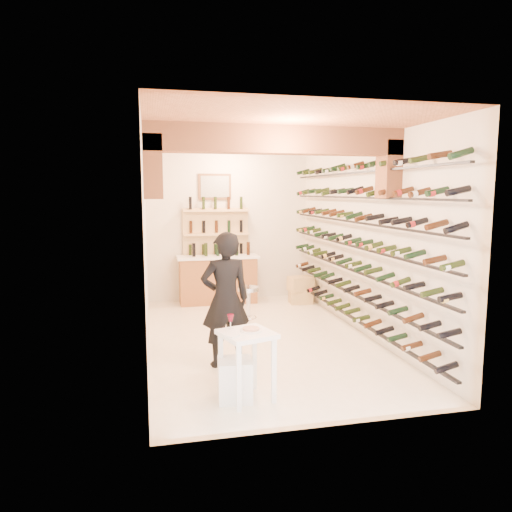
{
  "coord_description": "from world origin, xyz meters",
  "views": [
    {
      "loc": [
        -1.7,
        -7.28,
        2.34
      ],
      "look_at": [
        0.0,
        0.3,
        1.3
      ],
      "focal_mm": 33.66,
      "sensor_mm": 36.0,
      "label": 1
    }
  ],
  "objects_px": {
    "wine_rack": "(351,241)",
    "person": "(225,299)",
    "tasting_table": "(247,344)",
    "chrome_barstool": "(248,305)",
    "back_counter": "(218,278)",
    "white_stool": "(235,380)",
    "crate_lower": "(301,297)"
  },
  "relations": [
    {
      "from": "wine_rack",
      "to": "white_stool",
      "type": "distance_m",
      "value": 3.44
    },
    {
      "from": "wine_rack",
      "to": "crate_lower",
      "type": "height_order",
      "value": "wine_rack"
    },
    {
      "from": "back_counter",
      "to": "tasting_table",
      "type": "height_order",
      "value": "back_counter"
    },
    {
      "from": "tasting_table",
      "to": "chrome_barstool",
      "type": "relative_size",
      "value": 1.29
    },
    {
      "from": "chrome_barstool",
      "to": "crate_lower",
      "type": "height_order",
      "value": "chrome_barstool"
    },
    {
      "from": "white_stool",
      "to": "chrome_barstool",
      "type": "relative_size",
      "value": 0.63
    },
    {
      "from": "back_counter",
      "to": "chrome_barstool",
      "type": "bearing_deg",
      "value": -84.0
    },
    {
      "from": "tasting_table",
      "to": "back_counter",
      "type": "bearing_deg",
      "value": 68.45
    },
    {
      "from": "back_counter",
      "to": "chrome_barstool",
      "type": "relative_size",
      "value": 2.29
    },
    {
      "from": "wine_rack",
      "to": "back_counter",
      "type": "height_order",
      "value": "wine_rack"
    },
    {
      "from": "wine_rack",
      "to": "person",
      "type": "bearing_deg",
      "value": -154.77
    },
    {
      "from": "person",
      "to": "tasting_table",
      "type": "bearing_deg",
      "value": 88.1
    },
    {
      "from": "white_stool",
      "to": "crate_lower",
      "type": "height_order",
      "value": "white_stool"
    },
    {
      "from": "wine_rack",
      "to": "tasting_table",
      "type": "xyz_separation_m",
      "value": [
        -2.2,
        -2.19,
        -0.9
      ]
    },
    {
      "from": "tasting_table",
      "to": "chrome_barstool",
      "type": "bearing_deg",
      "value": 60.65
    },
    {
      "from": "wine_rack",
      "to": "back_counter",
      "type": "bearing_deg",
      "value": 124.66
    },
    {
      "from": "tasting_table",
      "to": "chrome_barstool",
      "type": "xyz_separation_m",
      "value": [
        0.59,
        2.74,
        -0.22
      ]
    },
    {
      "from": "white_stool",
      "to": "crate_lower",
      "type": "bearing_deg",
      "value": 63.33
    },
    {
      "from": "back_counter",
      "to": "tasting_table",
      "type": "bearing_deg",
      "value": -94.35
    },
    {
      "from": "back_counter",
      "to": "white_stool",
      "type": "bearing_deg",
      "value": -95.92
    },
    {
      "from": "back_counter",
      "to": "chrome_barstool",
      "type": "distance_m",
      "value": 2.12
    },
    {
      "from": "tasting_table",
      "to": "crate_lower",
      "type": "height_order",
      "value": "tasting_table"
    },
    {
      "from": "chrome_barstool",
      "to": "crate_lower",
      "type": "xyz_separation_m",
      "value": [
        1.47,
        1.66,
        -0.29
      ]
    },
    {
      "from": "person",
      "to": "crate_lower",
      "type": "xyz_separation_m",
      "value": [
        2.12,
        3.26,
        -0.77
      ]
    },
    {
      "from": "white_stool",
      "to": "crate_lower",
      "type": "distance_m",
      "value": 4.89
    },
    {
      "from": "back_counter",
      "to": "white_stool",
      "type": "distance_m",
      "value": 4.85
    },
    {
      "from": "chrome_barstool",
      "to": "crate_lower",
      "type": "relative_size",
      "value": 1.59
    },
    {
      "from": "person",
      "to": "chrome_barstool",
      "type": "height_order",
      "value": "person"
    },
    {
      "from": "tasting_table",
      "to": "white_stool",
      "type": "height_order",
      "value": "tasting_table"
    },
    {
      "from": "tasting_table",
      "to": "person",
      "type": "height_order",
      "value": "person"
    },
    {
      "from": "white_stool",
      "to": "crate_lower",
      "type": "xyz_separation_m",
      "value": [
        2.19,
        4.37,
        -0.09
      ]
    },
    {
      "from": "back_counter",
      "to": "chrome_barstool",
      "type": "xyz_separation_m",
      "value": [
        0.22,
        -2.1,
        -0.1
      ]
    }
  ]
}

